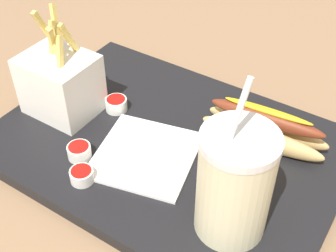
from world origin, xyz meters
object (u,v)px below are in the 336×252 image
object	(u,v)px
ketchup_cup_3	(82,175)
fries_basket	(61,83)
soda_cup	(234,184)
hot_dog_1	(265,129)
ketchup_cup_1	(116,104)
ketchup_cup_2	(79,151)
napkin_stack	(146,155)

from	to	relation	value
ketchup_cup_3	fries_basket	bearing A→B (deg)	-39.06
soda_cup	hot_dog_1	bearing A→B (deg)	-80.35
ketchup_cup_1	ketchup_cup_2	world-z (taller)	same
hot_dog_1	soda_cup	bearing A→B (deg)	99.65
soda_cup	ketchup_cup_3	world-z (taller)	soda_cup
fries_basket	ketchup_cup_2	size ratio (longest dim) A/B	5.08
fries_basket	napkin_stack	bearing A→B (deg)	174.11
soda_cup	ketchup_cup_1	xyz separation A→B (m)	(0.25, -0.10, -0.06)
soda_cup	hot_dog_1	world-z (taller)	soda_cup
hot_dog_1	ketchup_cup_1	size ratio (longest dim) A/B	5.43
soda_cup	napkin_stack	size ratio (longest dim) A/B	1.53
ketchup_cup_2	fries_basket	bearing A→B (deg)	-36.94
hot_dog_1	ketchup_cup_1	world-z (taller)	hot_dog_1
ketchup_cup_3	napkin_stack	xyz separation A→B (m)	(-0.04, -0.08, -0.01)
hot_dog_1	ketchup_cup_1	distance (m)	0.23
ketchup_cup_3	soda_cup	bearing A→B (deg)	-167.68
soda_cup	fries_basket	bearing A→B (deg)	-10.20
fries_basket	hot_dog_1	distance (m)	0.31
hot_dog_1	ketchup_cup_1	xyz separation A→B (m)	(0.22, 0.06, -0.01)
hot_dog_1	napkin_stack	world-z (taller)	hot_dog_1
ketchup_cup_2	ketchup_cup_3	xyz separation A→B (m)	(-0.03, 0.03, -0.00)
ketchup_cup_3	napkin_stack	world-z (taller)	ketchup_cup_3
fries_basket	hot_dog_1	bearing A→B (deg)	-161.03
fries_basket	ketchup_cup_3	distance (m)	0.16
soda_cup	napkin_stack	world-z (taller)	soda_cup
ketchup_cup_2	soda_cup	bearing A→B (deg)	-177.22
ketchup_cup_2	hot_dog_1	bearing A→B (deg)	-139.98
napkin_stack	soda_cup	bearing A→B (deg)	165.17
fries_basket	hot_dog_1	size ratio (longest dim) A/B	0.91
hot_dog_1	ketchup_cup_3	xyz separation A→B (m)	(0.17, 0.20, -0.01)
ketchup_cup_1	napkin_stack	distance (m)	0.12
ketchup_cup_1	napkin_stack	size ratio (longest dim) A/B	0.25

